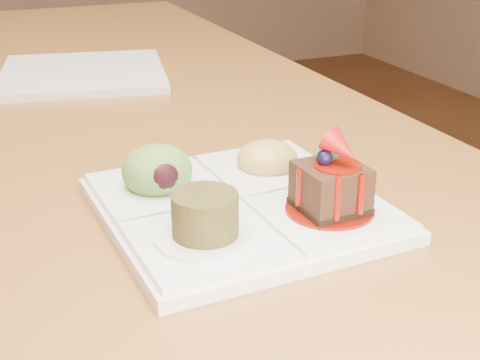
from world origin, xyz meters
name	(u,v)px	position (x,y,z in m)	size (l,w,h in m)	color
dining_table	(2,172)	(0.00, 0.00, 0.68)	(1.00, 1.80, 0.75)	brown
sampler_plate	(237,196)	(0.18, -0.36, 0.77)	(0.25, 0.25, 0.09)	silver
second_plate	(83,73)	(0.15, 0.19, 0.76)	(0.25, 0.25, 0.01)	silver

